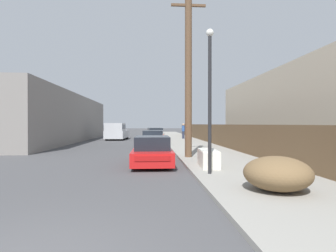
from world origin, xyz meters
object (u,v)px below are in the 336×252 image
pedestrian (183,131)px  car_parked_mid (153,139)px  pickup_truck (117,132)px  street_lamp (210,90)px  car_parked_far (155,134)px  brush_pile (277,173)px  utility_pole (188,71)px  parked_sports_car_red (152,151)px  discarded_fridge (208,158)px

pedestrian → car_parked_mid: bearing=-111.1°
car_parked_mid → pickup_truck: size_ratio=0.74×
street_lamp → pedestrian: 21.87m
car_parked_far → brush_pile: bearing=-88.6°
car_parked_far → utility_pole: 17.29m
street_lamp → pedestrian: size_ratio=2.79×
street_lamp → pickup_truck: bearing=105.1°
brush_pile → pickup_truck: bearing=106.3°
car_parked_far → pickup_truck: pickup_truck is taller
car_parked_far → parked_sports_car_red: bearing=-96.5°
car_parked_mid → brush_pile: 14.94m
car_parked_mid → car_parked_far: bearing=92.0°
car_parked_far → utility_pole: utility_pole is taller
discarded_fridge → parked_sports_car_red: size_ratio=0.39×
discarded_fridge → utility_pole: 5.18m
parked_sports_car_red → utility_pole: bearing=39.7°
parked_sports_car_red → utility_pole: (1.89, 1.56, 3.98)m
parked_sports_car_red → brush_pile: bearing=-59.6°
discarded_fridge → car_parked_mid: (-2.05, 10.79, 0.16)m
car_parked_mid → street_lamp: 12.61m
car_parked_mid → brush_pile: (2.96, -14.64, -0.06)m
parked_sports_car_red → car_parked_far: 18.34m
pickup_truck → car_parked_far: bearing=176.4°
street_lamp → discarded_fridge: bearing=79.0°
discarded_fridge → pickup_truck: pickup_truck is taller
utility_pole → pedestrian: size_ratio=4.90×
discarded_fridge → car_parked_mid: bearing=104.0°
car_parked_far → utility_pole: bearing=-90.2°
discarded_fridge → brush_pile: bearing=-73.3°
parked_sports_car_red → car_parked_far: (0.48, 18.34, 0.07)m
car_parked_far → street_lamp: 21.57m
street_lamp → pedestrian: street_lamp is taller
street_lamp → brush_pile: bearing=-63.2°
utility_pole → street_lamp: size_ratio=1.76×
discarded_fridge → car_parked_mid: car_parked_mid is taller
discarded_fridge → car_parked_far: bearing=98.3°
pickup_truck → parked_sports_car_red: bearing=105.0°
parked_sports_car_red → street_lamp: size_ratio=0.88×
pickup_truck → car_parked_mid: bearing=116.4°
parked_sports_car_red → pickup_truck: (-3.96, 18.87, 0.38)m
car_parked_mid → car_parked_far: (0.30, 9.14, 0.03)m
parked_sports_car_red → car_parked_mid: bearing=89.1°
pickup_truck → brush_pile: (7.11, -24.31, -0.40)m
discarded_fridge → car_parked_far: (-1.75, 19.92, 0.19)m
car_parked_mid → discarded_fridge: bearing=-75.4°
discarded_fridge → utility_pole: utility_pole is taller
parked_sports_car_red → utility_pole: utility_pole is taller
parked_sports_car_red → brush_pile: size_ratio=2.58×
car_parked_mid → car_parked_far: car_parked_far is taller
parked_sports_car_red → brush_pile: 6.28m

